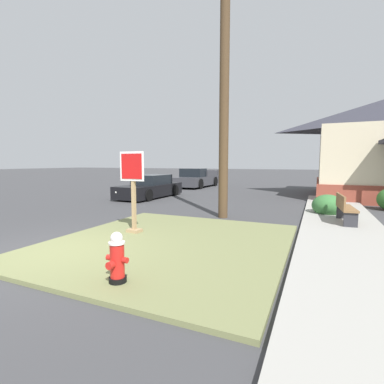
# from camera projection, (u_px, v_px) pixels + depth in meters

# --- Properties ---
(ground_plane) EXTENTS (160.00, 160.00, 0.00)m
(ground_plane) POSITION_uv_depth(u_px,v_px,m) (50.00, 255.00, 5.92)
(ground_plane) COLOR #3D3D3F
(grass_corner_patch) EXTENTS (5.35, 5.89, 0.08)m
(grass_corner_patch) POSITION_uv_depth(u_px,v_px,m) (169.00, 243.00, 6.71)
(grass_corner_patch) COLOR olive
(grass_corner_patch) RESTS_ON ground
(sidewalk_strip) EXTENTS (2.20, 14.77, 0.12)m
(sidewalk_strip) POSITION_uv_depth(u_px,v_px,m) (341.00, 225.00, 8.51)
(sidewalk_strip) COLOR #9E9B93
(sidewalk_strip) RESTS_ON ground
(fire_hydrant) EXTENTS (0.38, 0.34, 0.80)m
(fire_hydrant) POSITION_uv_depth(u_px,v_px,m) (117.00, 259.00, 4.36)
(fire_hydrant) COLOR black
(fire_hydrant) RESTS_ON grass_corner_patch
(stop_sign) EXTENTS (0.77, 0.30, 2.14)m
(stop_sign) POSITION_uv_depth(u_px,v_px,m) (133.00, 193.00, 7.46)
(stop_sign) COLOR #A3845B
(stop_sign) RESTS_ON grass_corner_patch
(manhole_cover) EXTENTS (0.70, 0.70, 0.02)m
(manhole_cover) POSITION_uv_depth(u_px,v_px,m) (170.00, 219.00, 9.74)
(manhole_cover) COLOR black
(manhole_cover) RESTS_ON ground
(parked_sedan_black) EXTENTS (1.91, 4.51, 1.25)m
(parked_sedan_black) POSITION_uv_depth(u_px,v_px,m) (150.00, 188.00, 15.73)
(parked_sedan_black) COLOR black
(parked_sedan_black) RESTS_ON ground
(pickup_truck_charcoal) EXTENTS (2.24, 5.07, 1.48)m
(pickup_truck_charcoal) POSITION_uv_depth(u_px,v_px,m) (196.00, 179.00, 22.36)
(pickup_truck_charcoal) COLOR #38383D
(pickup_truck_charcoal) RESTS_ON ground
(street_bench) EXTENTS (0.53, 1.49, 0.85)m
(street_bench) POSITION_uv_depth(u_px,v_px,m) (345.00, 207.00, 8.56)
(street_bench) COLOR brown
(street_bench) RESTS_ON sidewalk_strip
(utility_pole) EXTENTS (1.59, 0.33, 10.82)m
(utility_pole) POSITION_uv_depth(u_px,v_px,m) (225.00, 53.00, 9.41)
(utility_pole) COLOR #4C3823
(utility_pole) RESTS_ON ground
(shrub_by_curb) EXTENTS (1.09, 1.09, 0.79)m
(shrub_by_curb) POSITION_uv_depth(u_px,v_px,m) (328.00, 205.00, 10.16)
(shrub_by_curb) COLOR #376F37
(shrub_by_curb) RESTS_ON ground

